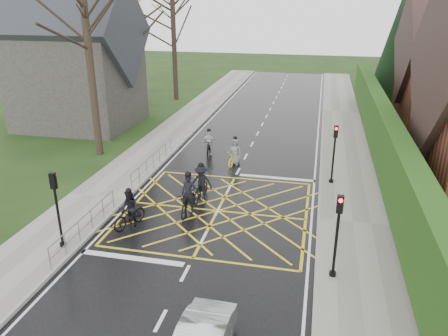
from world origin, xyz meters
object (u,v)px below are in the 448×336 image
at_px(cyclist_rear, 188,200).
at_px(cyclist_back, 130,212).
at_px(cyclist_mid, 201,186).
at_px(cyclist_lead, 235,155).
at_px(cyclist_front, 209,145).

xyz_separation_m(cyclist_rear, cyclist_back, (-2.06, -1.74, 0.02)).
height_order(cyclist_rear, cyclist_mid, cyclist_rear).
height_order(cyclist_back, cyclist_mid, cyclist_mid).
bearing_deg(cyclist_mid, cyclist_lead, 85.52).
xyz_separation_m(cyclist_rear, cyclist_mid, (0.18, 1.50, 0.04)).
xyz_separation_m(cyclist_back, cyclist_lead, (2.90, 8.24, -0.07)).
xyz_separation_m(cyclist_back, cyclist_front, (1.01, 9.55, -0.05)).
bearing_deg(cyclist_lead, cyclist_front, 154.40).
bearing_deg(cyclist_mid, cyclist_front, 104.16).
distance_m(cyclist_rear, cyclist_back, 2.70).
bearing_deg(cyclist_front, cyclist_rear, -88.91).
bearing_deg(cyclist_lead, cyclist_rear, -88.29).
relative_size(cyclist_back, cyclist_front, 1.05).
bearing_deg(cyclist_rear, cyclist_front, 96.88).
relative_size(cyclist_mid, cyclist_lead, 1.08).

